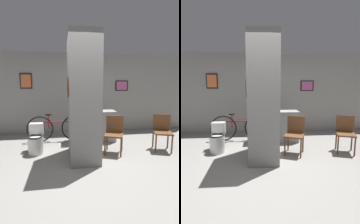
# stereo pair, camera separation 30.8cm
# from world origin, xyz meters

# --- Properties ---
(ground_plane) EXTENTS (14.00, 14.00, 0.00)m
(ground_plane) POSITION_xyz_m (0.00, 0.00, 0.00)
(ground_plane) COLOR gray
(wall_back) EXTENTS (8.00, 0.09, 2.60)m
(wall_back) POSITION_xyz_m (-0.00, 2.63, 1.30)
(wall_back) COLOR gray
(wall_back) RESTS_ON ground_plane
(pillar_center) EXTENTS (0.65, 1.07, 2.60)m
(pillar_center) POSITION_xyz_m (-0.06, 0.53, 1.30)
(pillar_center) COLOR gray
(pillar_center) RESTS_ON ground_plane
(counter_shelf) EXTENTS (1.28, 0.44, 0.87)m
(counter_shelf) POSITION_xyz_m (0.33, 1.58, 0.43)
(counter_shelf) COLOR gray
(counter_shelf) RESTS_ON ground_plane
(toilet) EXTENTS (0.35, 0.51, 0.68)m
(toilet) POSITION_xyz_m (-1.14, 0.94, 0.30)
(toilet) COLOR silver
(toilet) RESTS_ON ground_plane
(chair_near_pillar) EXTENTS (0.54, 0.54, 0.87)m
(chair_near_pillar) POSITION_xyz_m (0.70, 0.69, 0.49)
(chair_near_pillar) COLOR brown
(chair_near_pillar) RESTS_ON ground_plane
(chair_by_doorway) EXTENTS (0.52, 0.52, 0.87)m
(chair_by_doorway) POSITION_xyz_m (1.92, 0.69, 0.49)
(chair_by_doorway) COLOR brown
(chair_by_doorway) RESTS_ON ground_plane
(bicycle) EXTENTS (1.69, 0.42, 0.79)m
(bicycle) POSITION_xyz_m (-0.65, 1.73, 0.38)
(bicycle) COLOR black
(bicycle) RESTS_ON ground_plane
(bottle_tall) EXTENTS (0.08, 0.08, 0.31)m
(bottle_tall) POSITION_xyz_m (0.38, 1.64, 0.98)
(bottle_tall) COLOR olive
(bottle_tall) RESTS_ON counter_shelf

